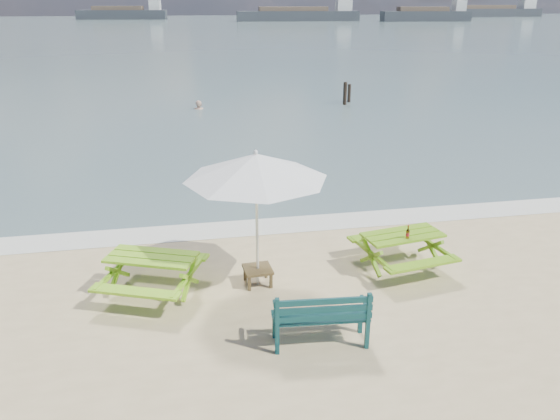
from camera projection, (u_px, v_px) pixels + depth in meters
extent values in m
plane|color=slate|center=(184.00, 30.00, 85.52)|extent=(300.00, 300.00, 0.00)
cube|color=silver|center=(283.00, 225.00, 11.91)|extent=(22.00, 0.90, 0.01)
cube|color=#7BBB1C|center=(151.00, 257.00, 8.94)|extent=(1.60, 1.17, 0.05)
cube|color=#7BBB1C|center=(168.00, 254.00, 9.66)|extent=(1.44, 0.78, 0.05)
cube|color=#7BBB1C|center=(135.00, 292.00, 8.42)|extent=(1.44, 0.78, 0.05)
cube|color=#7BBB1C|center=(153.00, 277.00, 9.07)|extent=(1.57, 1.27, 0.62)
cube|color=#659A17|center=(403.00, 235.00, 9.80)|extent=(1.52, 0.90, 0.04)
cube|color=#659A17|center=(383.00, 234.00, 10.49)|extent=(1.45, 0.49, 0.04)
cube|color=#659A17|center=(423.00, 264.00, 9.32)|extent=(1.45, 0.49, 0.04)
cube|color=#659A17|center=(401.00, 253.00, 9.93)|extent=(1.45, 1.02, 0.61)
cube|color=#0D3739|center=(320.00, 316.00, 7.72)|extent=(1.40, 0.52, 0.04)
cube|color=#0D3739|center=(323.00, 310.00, 7.44)|extent=(1.37, 0.15, 0.35)
cube|color=#0D3739|center=(320.00, 329.00, 7.80)|extent=(1.31, 0.57, 0.43)
cube|color=brown|center=(258.00, 269.00, 9.38)|extent=(0.50, 0.50, 0.05)
cube|color=brown|center=(258.00, 277.00, 9.43)|extent=(0.44, 0.44, 0.26)
cylinder|color=silver|center=(257.00, 224.00, 9.07)|extent=(0.05, 0.05, 2.26)
cone|color=silver|center=(256.00, 166.00, 8.71)|extent=(2.51, 2.51, 0.42)
cylinder|color=#8B4F14|center=(408.00, 234.00, 9.59)|extent=(0.06, 0.06, 0.15)
cylinder|color=#8B4F14|center=(408.00, 227.00, 9.54)|extent=(0.03, 0.03, 0.07)
cylinder|color=#B41429|center=(408.00, 234.00, 9.59)|extent=(0.06, 0.06, 0.06)
imported|color=tan|center=(199.00, 118.00, 24.64)|extent=(0.59, 0.40, 1.59)
cylinder|color=black|center=(345.00, 96.00, 25.34)|extent=(0.17, 0.17, 1.24)
cylinder|color=black|center=(349.00, 95.00, 25.99)|extent=(0.15, 0.15, 1.05)
cube|color=#32363C|center=(488.00, 13.00, 146.86)|extent=(31.09, 5.71, 2.20)
cube|color=silver|center=(527.00, 4.00, 148.73)|extent=(3.87, 3.20, 2.20)
cube|color=#32363C|center=(425.00, 16.00, 118.42)|extent=(19.46, 5.75, 2.20)
cube|color=silver|center=(459.00, 6.00, 118.28)|extent=(2.57, 3.20, 2.20)
cube|color=#32363C|center=(298.00, 16.00, 119.83)|extent=(27.05, 5.93, 2.20)
cube|color=silver|center=(344.00, 5.00, 120.14)|extent=(3.43, 3.23, 2.20)
cube|color=#32363C|center=(122.00, 15.00, 129.62)|extent=(21.13, 6.72, 2.20)
cube|color=silver|center=(155.00, 5.00, 129.24)|extent=(2.87, 3.30, 2.20)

